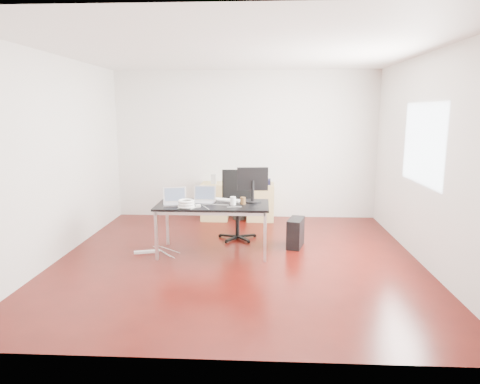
{
  "coord_description": "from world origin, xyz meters",
  "views": [
    {
      "loc": [
        0.33,
        -5.72,
        2.03
      ],
      "look_at": [
        0.0,
        0.55,
        0.85
      ],
      "focal_mm": 32.0,
      "sensor_mm": 36.0,
      "label": 1
    }
  ],
  "objects_px": {
    "office_chair": "(237,201)",
    "pc_tower": "(296,233)",
    "filing_cabinet_right": "(260,202)",
    "desk": "(213,208)",
    "filing_cabinet_left": "(215,201)"
  },
  "relations": [
    {
      "from": "filing_cabinet_right",
      "to": "pc_tower",
      "type": "xyz_separation_m",
      "value": [
        0.55,
        -1.64,
        -0.13
      ]
    },
    {
      "from": "office_chair",
      "to": "pc_tower",
      "type": "relative_size",
      "value": 2.4
    },
    {
      "from": "filing_cabinet_left",
      "to": "pc_tower",
      "type": "relative_size",
      "value": 1.56
    },
    {
      "from": "filing_cabinet_right",
      "to": "pc_tower",
      "type": "distance_m",
      "value": 1.73
    },
    {
      "from": "filing_cabinet_right",
      "to": "pc_tower",
      "type": "relative_size",
      "value": 1.56
    },
    {
      "from": "office_chair",
      "to": "pc_tower",
      "type": "bearing_deg",
      "value": -29.69
    },
    {
      "from": "office_chair",
      "to": "filing_cabinet_right",
      "type": "bearing_deg",
      "value": 69.21
    },
    {
      "from": "desk",
      "to": "pc_tower",
      "type": "height_order",
      "value": "desk"
    },
    {
      "from": "filing_cabinet_left",
      "to": "filing_cabinet_right",
      "type": "height_order",
      "value": "same"
    },
    {
      "from": "desk",
      "to": "office_chair",
      "type": "distance_m",
      "value": 0.86
    },
    {
      "from": "desk",
      "to": "filing_cabinet_right",
      "type": "xyz_separation_m",
      "value": [
        0.67,
        1.99,
        -0.33
      ]
    },
    {
      "from": "desk",
      "to": "pc_tower",
      "type": "distance_m",
      "value": 1.35
    },
    {
      "from": "filing_cabinet_right",
      "to": "pc_tower",
      "type": "height_order",
      "value": "filing_cabinet_right"
    },
    {
      "from": "office_chair",
      "to": "pc_tower",
      "type": "distance_m",
      "value": 1.09
    },
    {
      "from": "filing_cabinet_right",
      "to": "desk",
      "type": "bearing_deg",
      "value": -108.72
    }
  ]
}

